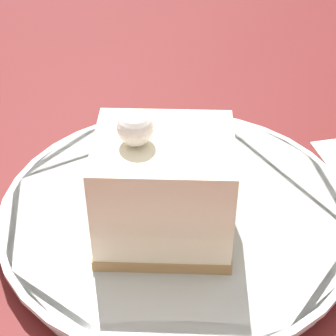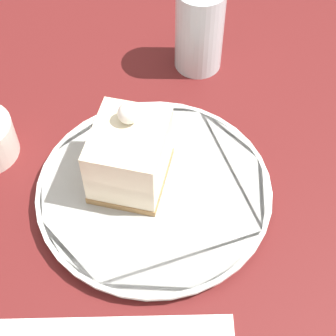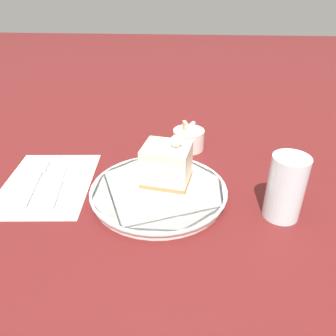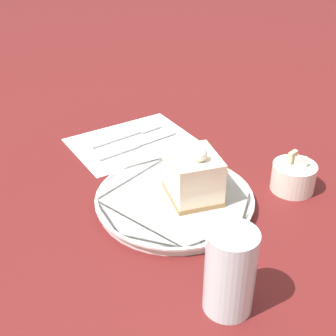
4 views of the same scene
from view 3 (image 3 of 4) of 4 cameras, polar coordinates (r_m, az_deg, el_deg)
The scene contains 8 objects.
ground_plane at distance 0.68m, azimuth 0.26°, elevation -3.53°, with size 4.00×4.00×0.00m, color #5B1919.
plate at distance 0.65m, azimuth -1.63°, elevation -4.07°, with size 0.27×0.27×0.02m.
cake_slice at distance 0.65m, azimuth -0.22°, elevation 0.62°, with size 0.11×0.09×0.10m.
napkin at distance 0.74m, azimuth -20.19°, elevation -2.46°, with size 0.20×0.26×0.00m.
fork at distance 0.76m, azimuth -21.78°, elevation -1.55°, with size 0.04×0.17×0.00m.
knife at distance 0.71m, azimuth -18.64°, elevation -3.04°, with size 0.04×0.19×0.00m.
sugar_bowl at distance 0.82m, azimuth 3.60°, elevation 5.04°, with size 0.08×0.08×0.07m.
drinking_glass at distance 0.61m, azimuth 19.82°, elevation -3.23°, with size 0.06×0.06×0.12m.
Camera 3 is at (0.03, -0.56, 0.38)m, focal length 35.00 mm.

